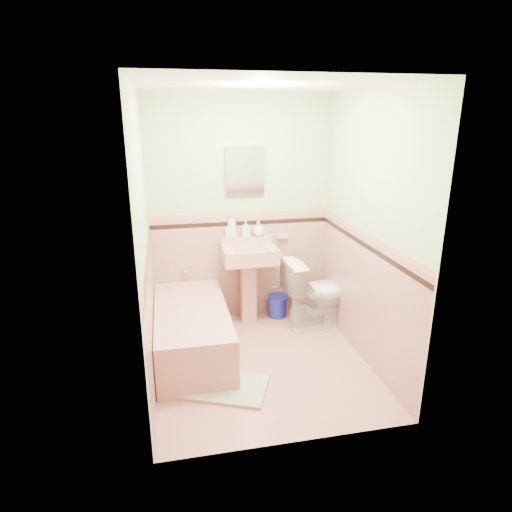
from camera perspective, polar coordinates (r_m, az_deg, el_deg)
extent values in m
plane|color=tan|center=(4.34, 0.70, -13.69)|extent=(2.20, 2.20, 0.00)
plane|color=white|center=(3.70, 0.85, 21.41)|extent=(2.20, 2.20, 0.00)
plane|color=beige|center=(4.88, -2.06, 5.80)|extent=(2.50, 0.00, 2.50)
plane|color=beige|center=(2.83, 5.64, -3.41)|extent=(2.50, 0.00, 2.50)
plane|color=beige|center=(3.75, -14.31, 1.52)|extent=(0.00, 2.50, 2.50)
plane|color=beige|center=(4.16, 14.35, 3.11)|extent=(0.00, 2.50, 2.50)
plane|color=tan|center=(5.05, -1.95, -1.46)|extent=(2.00, 0.00, 2.00)
plane|color=tan|center=(3.13, 5.20, -14.49)|extent=(2.00, 0.00, 2.00)
plane|color=tan|center=(3.98, -13.42, -7.48)|extent=(0.00, 2.20, 2.20)
plane|color=tan|center=(4.36, 13.55, -5.17)|extent=(0.00, 2.20, 2.20)
plane|color=black|center=(4.90, -2.01, 4.27)|extent=(2.00, 0.00, 2.00)
plane|color=black|center=(2.89, 5.46, -5.69)|extent=(2.00, 0.00, 2.00)
plane|color=black|center=(3.79, -13.89, -0.35)|extent=(0.00, 2.20, 2.20)
plane|color=black|center=(4.19, 13.99, 1.38)|extent=(0.00, 2.20, 2.20)
plane|color=tan|center=(4.87, -2.02, 5.41)|extent=(2.00, 0.00, 2.00)
plane|color=tan|center=(2.85, 5.51, -3.85)|extent=(2.00, 0.00, 2.00)
plane|color=tan|center=(3.76, -14.00, 1.10)|extent=(0.00, 2.20, 2.20)
plane|color=tan|center=(4.16, 14.09, 2.70)|extent=(0.00, 2.20, 2.20)
cube|color=tan|center=(4.44, -8.31, -9.76)|extent=(0.70, 1.50, 0.45)
cylinder|color=silver|center=(4.94, -9.10, -1.75)|extent=(0.04, 0.12, 0.04)
cylinder|color=silver|center=(4.87, -1.24, 2.13)|extent=(0.02, 0.02, 0.10)
cube|color=white|center=(4.79, -1.46, 11.03)|extent=(0.41, 0.04, 0.51)
cube|color=tan|center=(5.02, 3.36, 2.58)|extent=(0.12, 0.07, 0.04)
imported|color=#B2B2B2|center=(4.84, -3.17, 3.97)|extent=(0.13, 0.13, 0.27)
imported|color=#B2B2B2|center=(4.88, -1.34, 3.59)|extent=(0.09, 0.09, 0.18)
imported|color=#B2B2B2|center=(4.91, 0.31, 3.59)|extent=(0.15, 0.15, 0.17)
cylinder|color=white|center=(4.85, -3.76, 3.09)|extent=(0.04, 0.04, 0.12)
imported|color=white|center=(4.93, 8.10, -4.68)|extent=(0.81, 0.51, 0.79)
cube|color=#9EAB8F|center=(3.99, -4.08, -16.63)|extent=(0.85, 0.72, 0.03)
cube|color=#BF1E59|center=(3.99, -3.59, -15.78)|extent=(0.17, 0.11, 0.06)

